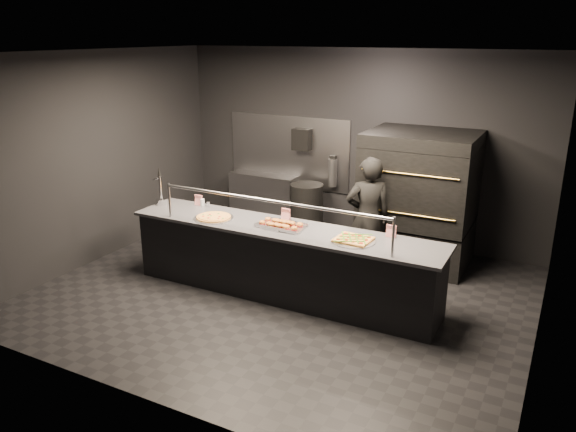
{
  "coord_description": "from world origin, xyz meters",
  "views": [
    {
      "loc": [
        3.09,
        -5.79,
        3.22
      ],
      "look_at": [
        -0.02,
        0.2,
        1.0
      ],
      "focal_mm": 35.0,
      "sensor_mm": 36.0,
      "label": 1
    }
  ],
  "objects_px": {
    "service_counter": "(282,261)",
    "pizza_oven": "(419,198)",
    "trash_bin": "(307,211)",
    "worker": "(368,217)",
    "prep_shelf": "(264,199)",
    "slider_tray_a": "(275,224)",
    "fire_extinguisher": "(333,172)",
    "towel_dispenser": "(302,139)",
    "slider_tray_b": "(286,226)",
    "round_pizza": "(214,217)",
    "beer_tap": "(161,194)",
    "square_pizza": "(353,240)"
  },
  "relations": [
    {
      "from": "round_pizza",
      "to": "slider_tray_a",
      "type": "xyz_separation_m",
      "value": [
        0.85,
        0.12,
        0.01
      ]
    },
    {
      "from": "towel_dispenser",
      "to": "trash_bin",
      "type": "distance_m",
      "value": 1.17
    },
    {
      "from": "service_counter",
      "to": "trash_bin",
      "type": "height_order",
      "value": "service_counter"
    },
    {
      "from": "service_counter",
      "to": "square_pizza",
      "type": "relative_size",
      "value": 8.07
    },
    {
      "from": "fire_extinguisher",
      "to": "round_pizza",
      "type": "height_order",
      "value": "fire_extinguisher"
    },
    {
      "from": "service_counter",
      "to": "round_pizza",
      "type": "relative_size",
      "value": 7.99
    },
    {
      "from": "slider_tray_a",
      "to": "trash_bin",
      "type": "height_order",
      "value": "slider_tray_a"
    },
    {
      "from": "prep_shelf",
      "to": "towel_dispenser",
      "type": "bearing_deg",
      "value": 5.71
    },
    {
      "from": "slider_tray_a",
      "to": "slider_tray_b",
      "type": "height_order",
      "value": "slider_tray_b"
    },
    {
      "from": "service_counter",
      "to": "trash_bin",
      "type": "xyz_separation_m",
      "value": [
        -0.66,
        2.09,
        -0.02
      ]
    },
    {
      "from": "pizza_oven",
      "to": "prep_shelf",
      "type": "distance_m",
      "value": 2.88
    },
    {
      "from": "prep_shelf",
      "to": "round_pizza",
      "type": "relative_size",
      "value": 2.34
    },
    {
      "from": "towel_dispenser",
      "to": "worker",
      "type": "bearing_deg",
      "value": -38.46
    },
    {
      "from": "worker",
      "to": "square_pizza",
      "type": "bearing_deg",
      "value": 71.48
    },
    {
      "from": "slider_tray_b",
      "to": "worker",
      "type": "bearing_deg",
      "value": 58.59
    },
    {
      "from": "trash_bin",
      "to": "worker",
      "type": "relative_size",
      "value": 0.53
    },
    {
      "from": "service_counter",
      "to": "trash_bin",
      "type": "relative_size",
      "value": 4.62
    },
    {
      "from": "prep_shelf",
      "to": "towel_dispenser",
      "type": "height_order",
      "value": "towel_dispenser"
    },
    {
      "from": "slider_tray_b",
      "to": "prep_shelf",
      "type": "bearing_deg",
      "value": 125.33
    },
    {
      "from": "fire_extinguisher",
      "to": "beer_tap",
      "type": "height_order",
      "value": "beer_tap"
    },
    {
      "from": "prep_shelf",
      "to": "slider_tray_a",
      "type": "height_order",
      "value": "slider_tray_a"
    },
    {
      "from": "slider_tray_b",
      "to": "worker",
      "type": "height_order",
      "value": "worker"
    },
    {
      "from": "round_pizza",
      "to": "trash_bin",
      "type": "bearing_deg",
      "value": 82.61
    },
    {
      "from": "slider_tray_a",
      "to": "prep_shelf",
      "type": "bearing_deg",
      "value": 122.96
    },
    {
      "from": "fire_extinguisher",
      "to": "trash_bin",
      "type": "distance_m",
      "value": 0.76
    },
    {
      "from": "beer_tap",
      "to": "trash_bin",
      "type": "xyz_separation_m",
      "value": [
        1.29,
        2.03,
        -0.63
      ]
    },
    {
      "from": "pizza_oven",
      "to": "worker",
      "type": "distance_m",
      "value": 0.94
    },
    {
      "from": "service_counter",
      "to": "fire_extinguisher",
      "type": "xyz_separation_m",
      "value": [
        -0.35,
        2.4,
        0.6
      ]
    },
    {
      "from": "service_counter",
      "to": "pizza_oven",
      "type": "distance_m",
      "value": 2.3
    },
    {
      "from": "fire_extinguisher",
      "to": "slider_tray_b",
      "type": "height_order",
      "value": "fire_extinguisher"
    },
    {
      "from": "square_pizza",
      "to": "worker",
      "type": "xyz_separation_m",
      "value": [
        -0.23,
        1.16,
        -0.1
      ]
    },
    {
      "from": "square_pizza",
      "to": "service_counter",
      "type": "bearing_deg",
      "value": 176.59
    },
    {
      "from": "fire_extinguisher",
      "to": "round_pizza",
      "type": "distance_m",
      "value": 2.58
    },
    {
      "from": "square_pizza",
      "to": "trash_bin",
      "type": "bearing_deg",
      "value": 127.12
    },
    {
      "from": "prep_shelf",
      "to": "slider_tray_b",
      "type": "distance_m",
      "value": 2.9
    },
    {
      "from": "prep_shelf",
      "to": "square_pizza",
      "type": "height_order",
      "value": "square_pizza"
    },
    {
      "from": "trash_bin",
      "to": "fire_extinguisher",
      "type": "bearing_deg",
      "value": 44.44
    },
    {
      "from": "pizza_oven",
      "to": "square_pizza",
      "type": "height_order",
      "value": "pizza_oven"
    },
    {
      "from": "fire_extinguisher",
      "to": "round_pizza",
      "type": "xyz_separation_m",
      "value": [
        -0.6,
        -2.51,
        -0.12
      ]
    },
    {
      "from": "towel_dispenser",
      "to": "fire_extinguisher",
      "type": "xyz_separation_m",
      "value": [
        0.55,
        0.01,
        -0.49
      ]
    },
    {
      "from": "service_counter",
      "to": "beer_tap",
      "type": "height_order",
      "value": "beer_tap"
    },
    {
      "from": "beer_tap",
      "to": "worker",
      "type": "height_order",
      "value": "worker"
    },
    {
      "from": "pizza_oven",
      "to": "worker",
      "type": "height_order",
      "value": "pizza_oven"
    },
    {
      "from": "pizza_oven",
      "to": "prep_shelf",
      "type": "xyz_separation_m",
      "value": [
        -2.8,
        0.42,
        -0.52
      ]
    },
    {
      "from": "pizza_oven",
      "to": "round_pizza",
      "type": "distance_m",
      "value": 2.94
    },
    {
      "from": "service_counter",
      "to": "slider_tray_a",
      "type": "xyz_separation_m",
      "value": [
        -0.1,
        0.01,
        0.48
      ]
    },
    {
      "from": "towel_dispenser",
      "to": "fire_extinguisher",
      "type": "height_order",
      "value": "towel_dispenser"
    },
    {
      "from": "fire_extinguisher",
      "to": "slider_tray_a",
      "type": "relative_size",
      "value": 0.99
    },
    {
      "from": "service_counter",
      "to": "pizza_oven",
      "type": "relative_size",
      "value": 2.15
    },
    {
      "from": "trash_bin",
      "to": "slider_tray_a",
      "type": "bearing_deg",
      "value": -74.85
    }
  ]
}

